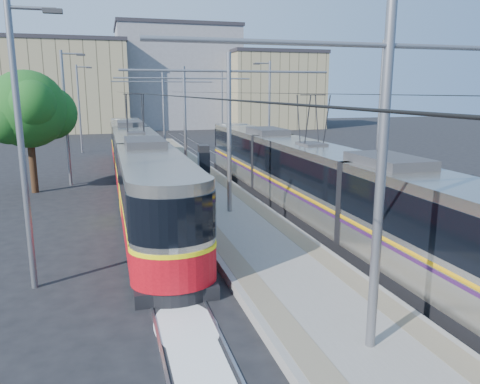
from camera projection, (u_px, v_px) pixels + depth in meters
name	position (u px, v px, depth m)	size (l,w,h in m)	color
ground	(297.00, 286.00, 13.91)	(160.00, 160.00, 0.00)	black
platform	(194.00, 179.00, 29.86)	(4.00, 50.00, 0.30)	gray
tactile_strip_left	(171.00, 178.00, 29.43)	(0.70, 50.00, 0.01)	gray
tactile_strip_right	(216.00, 176.00, 30.21)	(0.70, 50.00, 0.01)	gray
rails	(194.00, 181.00, 29.88)	(8.71, 70.00, 0.03)	gray
track_arrow	(197.00, 358.00, 10.12)	(1.20, 5.00, 0.01)	silver
tram_left	(137.00, 161.00, 27.04)	(2.43, 31.83, 5.50)	black
tram_right	(310.00, 177.00, 21.23)	(2.43, 30.03, 5.50)	black
catenary	(202.00, 112.00, 26.25)	(9.20, 70.00, 7.00)	slate
street_lamps	(182.00, 113.00, 32.76)	(15.18, 38.22, 8.00)	slate
shelter	(204.00, 163.00, 27.65)	(0.71, 1.07, 2.26)	black
tree	(34.00, 110.00, 25.98)	(4.69, 4.34, 6.81)	#382314
building_left	(69.00, 86.00, 66.29)	(16.32, 12.24, 12.68)	gray
building_centre	(177.00, 78.00, 74.03)	(18.36, 14.28, 15.49)	gray
building_right	(273.00, 90.00, 72.55)	(14.28, 10.20, 11.62)	gray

